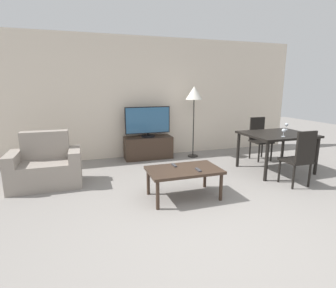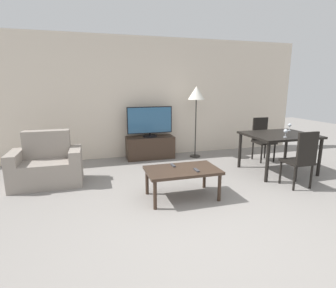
{
  "view_description": "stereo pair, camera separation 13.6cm",
  "coord_description": "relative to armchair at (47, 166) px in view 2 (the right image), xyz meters",
  "views": [
    {
      "loc": [
        -1.32,
        -2.42,
        1.63
      ],
      "look_at": [
        0.03,
        1.76,
        0.65
      ],
      "focal_mm": 28.0,
      "sensor_mm": 36.0,
      "label": 1
    },
    {
      "loc": [
        -1.19,
        -2.46,
        1.63
      ],
      "look_at": [
        0.03,
        1.76,
        0.65
      ],
      "focal_mm": 28.0,
      "sensor_mm": 36.0,
      "label": 2
    }
  ],
  "objects": [
    {
      "name": "ground_plane",
      "position": [
        1.97,
        -2.14,
        -0.31
      ],
      "size": [
        18.0,
        18.0,
        0.0
      ],
      "primitive_type": "plane",
      "color": "gray"
    },
    {
      "name": "wall_back",
      "position": [
        1.97,
        1.41,
        1.04
      ],
      "size": [
        7.78,
        0.06,
        2.7
      ],
      "color": "beige",
      "rests_on": "ground_plane"
    },
    {
      "name": "armchair",
      "position": [
        0.0,
        0.0,
        0.0
      ],
      "size": [
        1.11,
        0.66,
        0.89
      ],
      "color": "gray",
      "rests_on": "ground_plane"
    },
    {
      "name": "tv_stand",
      "position": [
        2.01,
        1.12,
        -0.06
      ],
      "size": [
        1.07,
        0.45,
        0.5
      ],
      "color": "#38281E",
      "rests_on": "ground_plane"
    },
    {
      "name": "tv",
      "position": [
        2.01,
        1.12,
        0.53
      ],
      "size": [
        1.02,
        0.32,
        0.68
      ],
      "color": "black",
      "rests_on": "tv_stand"
    },
    {
      "name": "coffee_table",
      "position": [
        1.99,
        -1.15,
        0.08
      ],
      "size": [
        1.06,
        0.64,
        0.44
      ],
      "color": "#38281E",
      "rests_on": "ground_plane"
    },
    {
      "name": "dining_table",
      "position": [
        4.16,
        -0.51,
        0.34
      ],
      "size": [
        1.23,
        1.0,
        0.74
      ],
      "color": "black",
      "rests_on": "ground_plane"
    },
    {
      "name": "dining_chair_near",
      "position": [
        3.94,
        -1.32,
        0.2
      ],
      "size": [
        0.4,
        0.4,
        0.94
      ],
      "color": "black",
      "rests_on": "ground_plane"
    },
    {
      "name": "dining_chair_far",
      "position": [
        4.37,
        0.3,
        0.2
      ],
      "size": [
        0.4,
        0.4,
        0.94
      ],
      "color": "black",
      "rests_on": "ground_plane"
    },
    {
      "name": "floor_lamp",
      "position": [
        3.04,
        0.94,
        1.1
      ],
      "size": [
        0.38,
        0.38,
        1.62
      ],
      "color": "black",
      "rests_on": "ground_plane"
    },
    {
      "name": "remote_primary",
      "position": [
        2.16,
        -1.29,
        0.14
      ],
      "size": [
        0.04,
        0.15,
        0.02
      ],
      "color": "#38383D",
      "rests_on": "coffee_table"
    },
    {
      "name": "remote_secondary",
      "position": [
        1.9,
        -0.98,
        0.14
      ],
      "size": [
        0.04,
        0.15,
        0.02
      ],
      "color": "#38383D",
      "rests_on": "coffee_table"
    },
    {
      "name": "wine_glass_left",
      "position": [
        4.02,
        -0.82,
        0.53
      ],
      "size": [
        0.07,
        0.07,
        0.15
      ],
      "color": "silver",
      "rests_on": "dining_table"
    },
    {
      "name": "wine_glass_center",
      "position": [
        4.6,
        -0.24,
        0.53
      ],
      "size": [
        0.07,
        0.07,
        0.15
      ],
      "color": "silver",
      "rests_on": "dining_table"
    }
  ]
}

